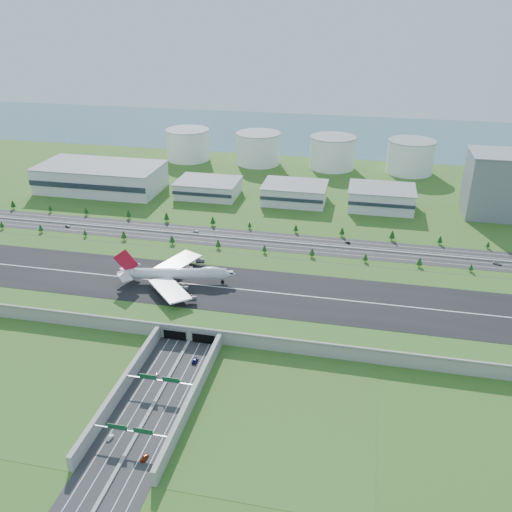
% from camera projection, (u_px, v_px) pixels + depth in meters
% --- Properties ---
extents(ground, '(1200.00, 1200.00, 0.00)m').
position_uv_depth(ground, '(214.00, 297.00, 351.83)').
color(ground, '#39561B').
rests_on(ground, ground).
extents(airfield_deck, '(520.00, 100.00, 9.20)m').
position_uv_depth(airfield_deck, '(214.00, 292.00, 349.96)').
color(airfield_deck, gray).
rests_on(airfield_deck, ground).
extents(underpass_road, '(38.80, 120.40, 8.00)m').
position_uv_depth(underpass_road, '(157.00, 392.00, 262.80)').
color(underpass_road, '#28282B').
rests_on(underpass_road, ground).
extents(sign_gantry_near, '(38.70, 0.70, 9.80)m').
position_uv_depth(sign_gantry_near, '(160.00, 381.00, 265.12)').
color(sign_gantry_near, gray).
rests_on(sign_gantry_near, ground).
extents(sign_gantry_far, '(38.70, 0.70, 9.80)m').
position_uv_depth(sign_gantry_far, '(130.00, 432.00, 234.30)').
color(sign_gantry_far, gray).
rests_on(sign_gantry_far, ground).
extents(north_expressway, '(560.00, 36.00, 0.12)m').
position_uv_depth(north_expressway, '(246.00, 239.00, 435.46)').
color(north_expressway, '#28282B').
rests_on(north_expressway, ground).
extents(tree_row, '(505.35, 48.53, 8.39)m').
position_uv_depth(tree_row, '(260.00, 234.00, 433.07)').
color(tree_row, '#3D2819').
rests_on(tree_row, ground).
extents(hangar_west, '(120.00, 60.00, 25.00)m').
position_uv_depth(hangar_west, '(101.00, 178.00, 541.10)').
color(hangar_west, silver).
rests_on(hangar_west, ground).
extents(hangar_mid_a, '(58.00, 42.00, 15.00)m').
position_uv_depth(hangar_mid_a, '(208.00, 188.00, 527.09)').
color(hangar_mid_a, silver).
rests_on(hangar_mid_a, ground).
extents(hangar_mid_b, '(58.00, 42.00, 17.00)m').
position_uv_depth(hangar_mid_b, '(295.00, 193.00, 510.75)').
color(hangar_mid_b, silver).
rests_on(hangar_mid_b, ground).
extents(hangar_mid_c, '(58.00, 42.00, 19.00)m').
position_uv_depth(hangar_mid_c, '(381.00, 198.00, 495.35)').
color(hangar_mid_c, silver).
rests_on(hangar_mid_c, ground).
extents(office_tower, '(46.00, 46.00, 55.00)m').
position_uv_depth(office_tower, '(494.00, 185.00, 474.13)').
color(office_tower, slate).
rests_on(office_tower, ground).
extents(fuel_tank_a, '(50.00, 50.00, 35.00)m').
position_uv_depth(fuel_tank_a, '(188.00, 145.00, 639.63)').
color(fuel_tank_a, white).
rests_on(fuel_tank_a, ground).
extents(fuel_tank_b, '(50.00, 50.00, 35.00)m').
position_uv_depth(fuel_tank_b, '(258.00, 149.00, 623.72)').
color(fuel_tank_b, white).
rests_on(fuel_tank_b, ground).
extents(fuel_tank_c, '(50.00, 50.00, 35.00)m').
position_uv_depth(fuel_tank_c, '(332.00, 153.00, 607.82)').
color(fuel_tank_c, white).
rests_on(fuel_tank_c, ground).
extents(fuel_tank_d, '(50.00, 50.00, 35.00)m').
position_uv_depth(fuel_tank_d, '(410.00, 157.00, 591.91)').
color(fuel_tank_d, white).
rests_on(fuel_tank_d, ground).
extents(bay_water, '(1200.00, 260.00, 0.06)m').
position_uv_depth(bay_water, '(306.00, 132.00, 774.47)').
color(bay_water, '#3C6273').
rests_on(bay_water, ground).
extents(boeing_747, '(77.75, 72.79, 24.30)m').
position_uv_depth(boeing_747, '(177.00, 274.00, 350.08)').
color(boeing_747, white).
rests_on(boeing_747, airfield_deck).
extents(car_0, '(2.73, 4.42, 1.41)m').
position_uv_depth(car_0, '(157.00, 375.00, 278.55)').
color(car_0, '#9D9EA1').
rests_on(car_0, ground).
extents(car_1, '(2.41, 4.24, 1.32)m').
position_uv_depth(car_1, '(110.00, 438.00, 239.43)').
color(car_1, white).
rests_on(car_1, ground).
extents(car_2, '(2.92, 5.86, 1.60)m').
position_uv_depth(car_2, '(195.00, 360.00, 289.80)').
color(car_2, '#0D1142').
rests_on(car_2, ground).
extents(car_3, '(2.63, 5.20, 1.45)m').
position_uv_depth(car_3, '(144.00, 458.00, 229.12)').
color(car_3, '#9C270E').
rests_on(car_3, ground).
extents(car_4, '(4.84, 2.66, 1.56)m').
position_uv_depth(car_4, '(67.00, 226.00, 457.71)').
color(car_4, '#58585D').
rests_on(car_4, ground).
extents(car_5, '(4.34, 3.02, 1.36)m').
position_uv_depth(car_5, '(348.00, 243.00, 427.79)').
color(car_5, black).
rests_on(car_5, ground).
extents(car_6, '(6.77, 5.03, 1.71)m').
position_uv_depth(car_6, '(497.00, 263.00, 394.61)').
color(car_6, '#B1B1B6').
rests_on(car_6, ground).
extents(car_7, '(6.09, 4.11, 1.64)m').
position_uv_depth(car_7, '(196.00, 231.00, 448.31)').
color(car_7, white).
rests_on(car_7, ground).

